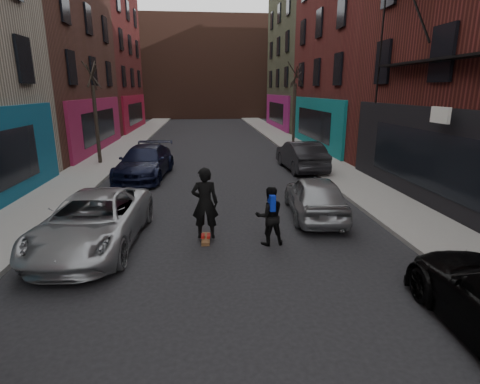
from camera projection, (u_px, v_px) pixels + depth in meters
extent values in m
cube|color=gray|center=(136.00, 137.00, 32.44)|extent=(2.50, 84.00, 0.13)
cube|color=gray|center=(278.00, 136.00, 33.59)|extent=(2.50, 84.00, 0.13)
cube|color=#482A1E|center=(479.00, 8.00, 18.72)|extent=(12.00, 56.00, 16.00)
cube|color=#47281E|center=(205.00, 69.00, 56.13)|extent=(40.00, 10.00, 14.00)
imported|color=#979A9F|center=(93.00, 221.00, 9.92)|extent=(2.62, 5.19, 1.41)
imported|color=black|center=(145.00, 162.00, 17.67)|extent=(2.58, 5.34, 1.50)
imported|color=gray|center=(315.00, 196.00, 12.29)|extent=(2.01, 4.19, 1.38)
imported|color=black|center=(301.00, 156.00, 19.37)|extent=(1.82, 4.67, 1.52)
cube|color=brown|center=(206.00, 239.00, 10.42)|extent=(0.25, 0.81, 0.10)
imported|color=black|center=(205.00, 203.00, 10.14)|extent=(0.74, 0.50, 1.99)
imported|color=black|center=(269.00, 216.00, 10.01)|extent=(0.84, 0.69, 1.61)
cube|color=#0D27BD|center=(272.00, 202.00, 9.73)|extent=(0.17, 0.31, 0.42)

